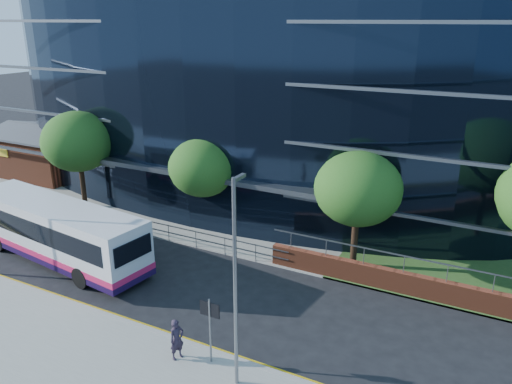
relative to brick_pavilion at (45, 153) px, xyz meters
The scene contains 16 objects.
ground 25.88m from the brick_pavilion, 31.53° to the right, with size 200.00×200.00×0.00m, color black.
pavement_near 28.80m from the brick_pavilion, 40.06° to the right, with size 80.00×8.00×0.15m, color gray.
kerb 26.41m from the brick_pavilion, 33.38° to the right, with size 80.00×0.25×0.16m, color gray.
yellow_line_outer 26.31m from the brick_pavilion, 33.02° to the right, with size 80.00×0.08×0.01m, color gold.
yellow_line_inner 26.23m from the brick_pavilion, 32.74° to the right, with size 80.00×0.08×0.01m, color gold.
far_forecourt 16.30m from the brick_pavilion, ahead, with size 50.00×8.00×0.10m, color gray.
glass_office 20.37m from the brick_pavilion, 22.21° to the left, with size 44.00×23.10×16.00m.
brick_pavilion is the anchor object (origin of this frame).
guard_railings 15.48m from the brick_pavilion, 24.90° to the right, with size 24.00×0.05×1.10m.
street_sign 30.49m from the brick_pavilion, 29.65° to the right, with size 0.85×0.09×2.80m.
tree_far_a 10.48m from the brick_pavilion, 26.55° to the right, with size 4.95×4.95×6.98m.
tree_far_b 19.55m from the brick_pavilion, 11.88° to the right, with size 4.29×4.29×6.05m.
tree_far_c 29.46m from the brick_pavilion, ahead, with size 4.62×4.62×6.51m.
streetlight_east 32.19m from the brick_pavilion, 29.24° to the right, with size 0.15×0.77×8.00m.
city_bus 18.18m from the brick_pavilion, 38.78° to the right, with size 12.60×4.29×3.35m.
pedestrian 29.62m from the brick_pavilion, 31.64° to the right, with size 0.63×0.41×1.72m, color #291F2E.
Camera 1 is at (13.64, -15.33, 12.94)m, focal length 35.00 mm.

